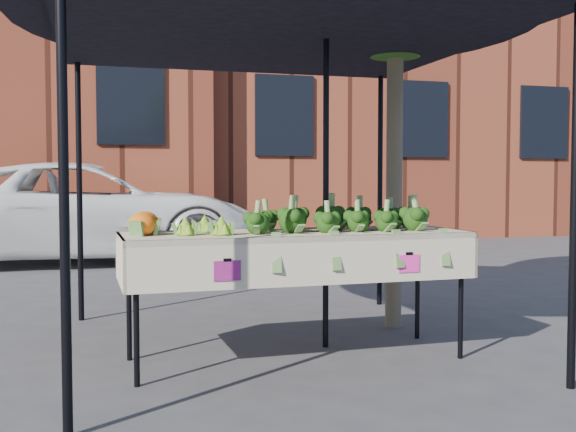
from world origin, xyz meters
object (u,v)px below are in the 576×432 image
at_px(canopy, 278,165).
at_px(table, 296,296).
at_px(vehicle, 86,83).
at_px(street_tree, 395,92).

bearing_deg(canopy, table, -84.70).
bearing_deg(canopy, vehicle, 103.24).
bearing_deg(street_tree, canopy, -158.89).
height_order(table, street_tree, street_tree).
bearing_deg(street_tree, vehicle, 114.46).
xyz_separation_m(vehicle, street_tree, (2.58, -5.68, -0.76)).
bearing_deg(table, street_tree, 35.81).
relative_size(table, canopy, 0.77).
bearing_deg(vehicle, table, -165.32).
distance_m(table, canopy, 0.99).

